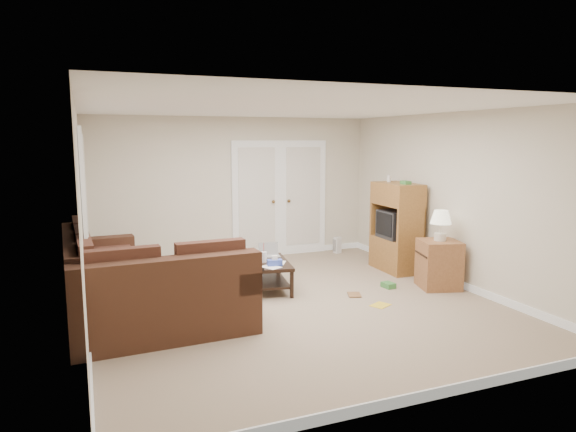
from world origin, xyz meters
name	(u,v)px	position (x,y,z in m)	size (l,w,h in m)	color
floor	(294,303)	(0.00, 0.00, 0.00)	(5.50, 5.50, 0.00)	gray
ceiling	(294,108)	(0.00, 0.00, 2.50)	(5.00, 5.50, 0.02)	white
wall_left	(82,220)	(-2.50, 0.00, 1.25)	(0.02, 5.50, 2.50)	beige
wall_right	(454,200)	(2.50, 0.00, 1.25)	(0.02, 5.50, 2.50)	beige
wall_back	(234,189)	(0.00, 2.75, 1.25)	(5.00, 0.02, 2.50)	beige
wall_front	(429,252)	(0.00, -2.75, 1.25)	(5.00, 0.02, 2.50)	beige
baseboards	(294,299)	(0.00, 0.00, 0.05)	(5.00, 5.50, 0.10)	silver
french_doors	(280,199)	(0.85, 2.71, 1.04)	(1.80, 0.05, 2.13)	silver
window_left	(83,184)	(-2.46, 1.00, 1.55)	(0.05, 1.92, 1.42)	silver
sectional_sofa	(129,288)	(-2.02, 0.27, 0.36)	(2.10, 3.01, 0.92)	#432719
coffee_table	(270,274)	(-0.07, 0.72, 0.22)	(0.66, 1.07, 0.69)	black
tv_armoire	(396,227)	(2.19, 0.97, 0.72)	(0.51, 0.90, 1.53)	#94602D
side_cabinet	(439,260)	(2.20, -0.11, 0.40)	(0.66, 0.66, 1.12)	#925C35
space_heater	(337,245)	(1.90, 2.45, 0.15)	(0.12, 0.10, 0.30)	silver
floor_magazine	(380,305)	(1.00, -0.50, 0.00)	(0.25, 0.19, 0.01)	yellow
floor_greenbox	(388,285)	(1.53, 0.15, 0.04)	(0.14, 0.19, 0.08)	#3A7E39
floor_book	(348,295)	(0.82, 0.03, 0.01)	(0.17, 0.23, 0.02)	brown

